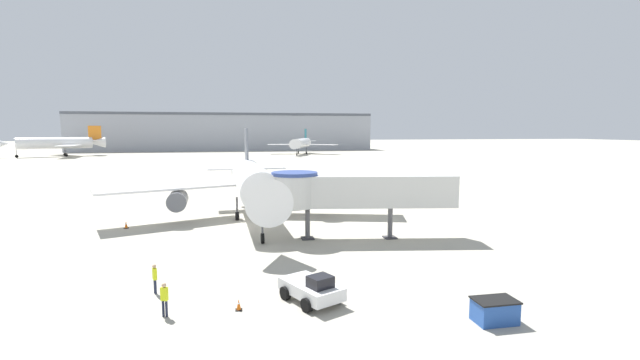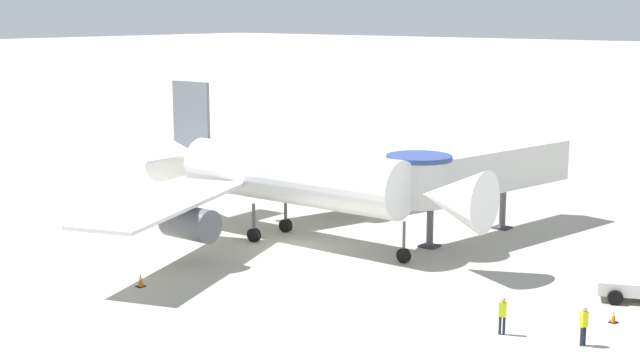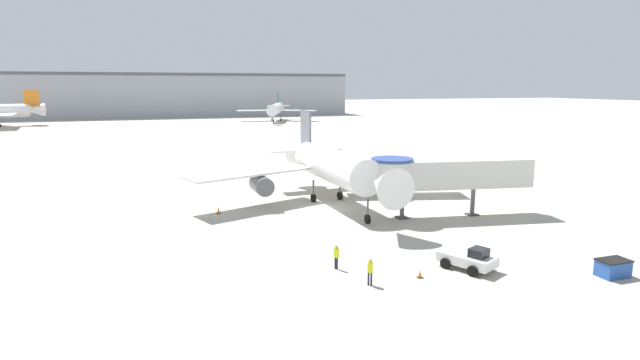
# 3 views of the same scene
# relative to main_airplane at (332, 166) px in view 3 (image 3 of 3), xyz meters

# --- Properties ---
(ground_plane) EXTENTS (800.00, 800.00, 0.00)m
(ground_plane) POSITION_rel_main_airplane_xyz_m (-1.32, -1.75, -4.22)
(ground_plane) COLOR #A8A393
(main_airplane) EXTENTS (32.35, 25.88, 9.99)m
(main_airplane) POSITION_rel_main_airplane_xyz_m (0.00, 0.00, 0.00)
(main_airplane) COLOR white
(main_airplane) RESTS_ON ground_plane
(jet_bridge) EXTENTS (16.44, 5.61, 6.06)m
(jet_bridge) POSITION_rel_main_airplane_xyz_m (8.23, -8.81, 0.16)
(jet_bridge) COLOR silver
(jet_bridge) RESTS_ON ground_plane
(pushback_tug_white) EXTENTS (3.55, 4.41, 1.73)m
(pushback_tug_white) POSITION_rel_main_airplane_xyz_m (2.39, -22.32, -3.44)
(pushback_tug_white) COLOR silver
(pushback_tug_white) RESTS_ON ground_plane
(service_container_blue) EXTENTS (2.17, 1.42, 1.21)m
(service_container_blue) POSITION_rel_main_airplane_xyz_m (11.03, -26.70, -3.61)
(service_container_blue) COLOR #234C9E
(service_container_blue) RESTS_ON ground_plane
(traffic_cone_apron_front) EXTENTS (0.37, 0.37, 0.61)m
(traffic_cone_apron_front) POSITION_rel_main_airplane_xyz_m (-1.73, -22.69, -3.93)
(traffic_cone_apron_front) COLOR black
(traffic_cone_apron_front) RESTS_ON ground_plane
(traffic_cone_port_wing) EXTENTS (0.45, 0.45, 0.74)m
(traffic_cone_port_wing) POSITION_rel_main_airplane_xyz_m (-12.61, -0.57, -3.87)
(traffic_cone_port_wing) COLOR black
(traffic_cone_port_wing) RESTS_ON ground_plane
(ground_crew_marshaller) EXTENTS (0.32, 0.40, 1.81)m
(ground_crew_marshaller) POSITION_rel_main_airplane_xyz_m (-6.61, -19.30, -3.17)
(ground_crew_marshaller) COLOR #1E2338
(ground_crew_marshaller) RESTS_ON ground_plane
(ground_crew_wing_walker) EXTENTS (0.40, 0.32, 1.83)m
(ground_crew_wing_walker) POSITION_rel_main_airplane_xyz_m (-5.52, -22.78, -3.16)
(ground_crew_wing_walker) COLOR #1E2338
(ground_crew_wing_walker) RESTS_ON ground_plane
(background_jet_teal_tail) EXTENTS (28.60, 30.15, 10.50)m
(background_jet_teal_tail) POSITION_rel_main_airplane_xyz_m (25.02, 129.72, 0.40)
(background_jet_teal_tail) COLOR white
(background_jet_teal_tail) RESTS_ON ground_plane
(terminal_building) EXTENTS (142.81, 20.78, 18.25)m
(terminal_building) POSITION_rel_main_airplane_xyz_m (-5.98, 173.25, 4.92)
(terminal_building) COLOR #999EA8
(terminal_building) RESTS_ON ground_plane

